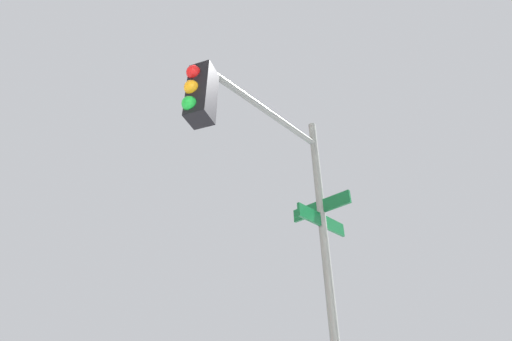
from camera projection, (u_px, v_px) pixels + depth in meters
The scene contains 1 object.
traffic_signal_near at pixel (270, 178), 4.53m from camera, with size 1.56×2.83×5.02m.
Camera 1 is at (-7.70, -2.36, 1.23)m, focal length 24.44 mm.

